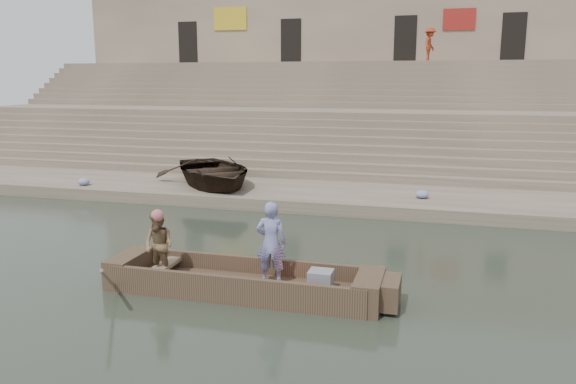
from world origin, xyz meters
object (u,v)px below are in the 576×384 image
at_px(rowing_man, 159,245).
at_px(standing_man, 271,243).
at_px(pedestrian, 430,44).
at_px(television, 320,280).
at_px(beached_rowboat, 213,171).
at_px(main_rowboat, 242,288).

bearing_deg(rowing_man, standing_man, 19.92).
relative_size(standing_man, pedestrian, 0.93).
relative_size(television, pedestrian, 0.25).
bearing_deg(standing_man, pedestrian, -102.24).
bearing_deg(beached_rowboat, pedestrian, 24.46).
height_order(main_rowboat, beached_rowboat, beached_rowboat).
relative_size(beached_rowboat, pedestrian, 2.79).
distance_m(main_rowboat, pedestrian, 23.60).
height_order(rowing_man, pedestrian, pedestrian).
xyz_separation_m(rowing_man, beached_rowboat, (-2.57, 8.95, 0.02)).
relative_size(standing_man, television, 3.64).
relative_size(rowing_man, pedestrian, 0.76).
bearing_deg(main_rowboat, standing_man, 15.51).
bearing_deg(television, main_rowboat, 180.00).
distance_m(main_rowboat, television, 1.63).
xyz_separation_m(main_rowboat, rowing_man, (-1.74, -0.17, 0.80)).
relative_size(television, beached_rowboat, 0.09).
bearing_deg(main_rowboat, television, -0.00).
xyz_separation_m(standing_man, pedestrian, (2.30, 22.49, 5.05)).
relative_size(standing_man, beached_rowboat, 0.33).
bearing_deg(television, rowing_man, -177.12).
height_order(standing_man, beached_rowboat, standing_man).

